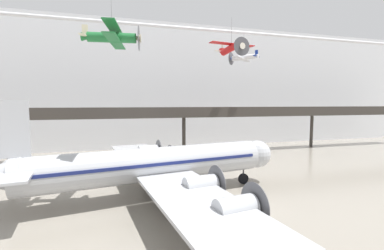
# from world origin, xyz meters

# --- Properties ---
(ground_plane) EXTENTS (260.00, 260.00, 0.00)m
(ground_plane) POSITION_xyz_m (0.00, 0.00, 0.00)
(ground_plane) COLOR gray
(hangar_back_wall) EXTENTS (140.00, 3.00, 28.01)m
(hangar_back_wall) POSITION_xyz_m (0.00, 36.94, 14.00)
(hangar_back_wall) COLOR silver
(hangar_back_wall) RESTS_ON ground
(mezzanine_walkway) EXTENTS (110.00, 3.20, 9.32)m
(mezzanine_walkway) POSITION_xyz_m (0.00, 26.09, 7.68)
(mezzanine_walkway) COLOR #38332D
(mezzanine_walkway) RESTS_ON ground
(ceiling_truss_beam) EXTENTS (120.00, 0.60, 0.60)m
(ceiling_truss_beam) POSITION_xyz_m (0.00, 24.70, 23.78)
(ceiling_truss_beam) COLOR silver
(airliner_silver_main) EXTENTS (31.40, 35.97, 10.31)m
(airliner_silver_main) POSITION_xyz_m (-9.00, 4.52, 3.56)
(airliner_silver_main) COLOR #B7BABF
(airliner_silver_main) RESTS_ON ground
(suspended_plane_red_highwing) EXTENTS (7.84, 6.43, 6.37)m
(suspended_plane_red_highwing) POSITION_xyz_m (5.19, 16.25, 18.84)
(suspended_plane_red_highwing) COLOR red
(suspended_plane_white_twin) EXTENTS (6.04, 5.96, 5.77)m
(suspended_plane_white_twin) POSITION_xyz_m (11.36, 24.29, 18.92)
(suspended_plane_white_twin) COLOR silver
(suspended_plane_green_biplane) EXTENTS (5.57, 6.79, 8.37)m
(suspended_plane_green_biplane) POSITION_xyz_m (-12.55, 3.70, 16.27)
(suspended_plane_green_biplane) COLOR #1E6B33
(info_sign_pedestal) EXTENTS (0.21, 0.78, 1.24)m
(info_sign_pedestal) POSITION_xyz_m (0.23, 0.32, 0.46)
(info_sign_pedestal) COLOR #4C4C51
(info_sign_pedestal) RESTS_ON ground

